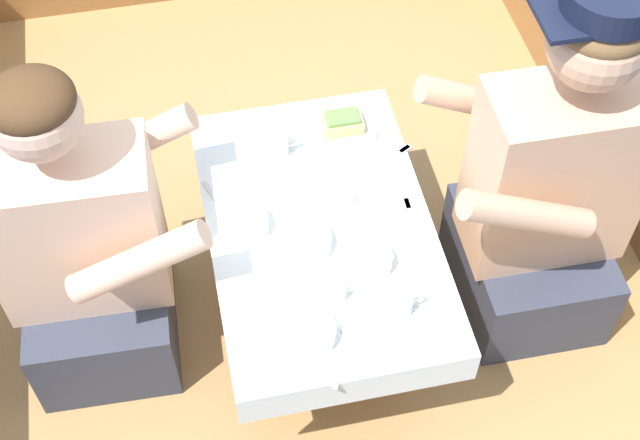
{
  "coord_description": "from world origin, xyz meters",
  "views": [
    {
      "loc": [
        -0.28,
        -1.4,
        2.44
      ],
      "look_at": [
        0.0,
        -0.08,
        0.72
      ],
      "focal_mm": 50.0,
      "sensor_mm": 36.0,
      "label": 1
    }
  ],
  "objects_px": {
    "person_starboard": "(548,192)",
    "coffee_cup_port": "(277,144)",
    "coffee_cup_starboard": "(334,289)",
    "coffee_cup_center": "(399,302)",
    "person_port": "(87,253)",
    "sandwich": "(342,122)"
  },
  "relations": [
    {
      "from": "coffee_cup_port",
      "to": "coffee_cup_starboard",
      "type": "height_order",
      "value": "coffee_cup_port"
    },
    {
      "from": "coffee_cup_starboard",
      "to": "coffee_cup_center",
      "type": "relative_size",
      "value": 0.91
    },
    {
      "from": "person_starboard",
      "to": "coffee_cup_port",
      "type": "distance_m",
      "value": 0.7
    },
    {
      "from": "person_port",
      "to": "coffee_cup_starboard",
      "type": "xyz_separation_m",
      "value": [
        0.56,
        -0.27,
        0.06
      ]
    },
    {
      "from": "sandwich",
      "to": "coffee_cup_port",
      "type": "bearing_deg",
      "value": -167.65
    },
    {
      "from": "sandwich",
      "to": "coffee_cup_port",
      "type": "xyz_separation_m",
      "value": [
        -0.18,
        -0.04,
        -0.0
      ]
    },
    {
      "from": "sandwich",
      "to": "coffee_cup_center",
      "type": "height_order",
      "value": "sandwich"
    },
    {
      "from": "person_starboard",
      "to": "coffee_cup_port",
      "type": "height_order",
      "value": "person_starboard"
    },
    {
      "from": "person_starboard",
      "to": "coffee_cup_port",
      "type": "relative_size",
      "value": 11.77
    },
    {
      "from": "person_starboard",
      "to": "coffee_cup_starboard",
      "type": "height_order",
      "value": "person_starboard"
    },
    {
      "from": "coffee_cup_starboard",
      "to": "person_starboard",
      "type": "bearing_deg",
      "value": 16.5
    },
    {
      "from": "person_port",
      "to": "coffee_cup_starboard",
      "type": "relative_size",
      "value": 10.78
    },
    {
      "from": "person_port",
      "to": "coffee_cup_center",
      "type": "height_order",
      "value": "person_port"
    },
    {
      "from": "coffee_cup_port",
      "to": "coffee_cup_center",
      "type": "relative_size",
      "value": 0.93
    },
    {
      "from": "person_port",
      "to": "sandwich",
      "type": "xyz_separation_m",
      "value": [
        0.7,
        0.24,
        0.07
      ]
    },
    {
      "from": "person_port",
      "to": "sandwich",
      "type": "height_order",
      "value": "person_port"
    },
    {
      "from": "coffee_cup_starboard",
      "to": "coffee_cup_center",
      "type": "xyz_separation_m",
      "value": [
        0.14,
        -0.06,
        -0.0
      ]
    },
    {
      "from": "coffee_cup_center",
      "to": "sandwich",
      "type": "bearing_deg",
      "value": 90.23
    },
    {
      "from": "person_starboard",
      "to": "coffee_cup_starboard",
      "type": "relative_size",
      "value": 12.08
    },
    {
      "from": "coffee_cup_port",
      "to": "sandwich",
      "type": "bearing_deg",
      "value": 12.35
    },
    {
      "from": "sandwich",
      "to": "coffee_cup_starboard",
      "type": "bearing_deg",
      "value": -104.78
    },
    {
      "from": "coffee_cup_port",
      "to": "coffee_cup_center",
      "type": "bearing_deg",
      "value": -70.78
    }
  ]
}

